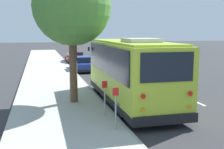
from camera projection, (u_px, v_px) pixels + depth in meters
The scene contains 11 objects.
ground_plane at pixel (136, 100), 14.77m from camera, with size 160.00×160.00×0.00m, color #333335.
sidewalk_slab at pixel (58, 104), 13.73m from camera, with size 80.00×4.19×0.15m, color #B2AFA8.
curb_strip at pixel (101, 101), 14.27m from camera, with size 80.00×0.14×0.15m, color #9D9A94.
shuttle_bus at pixel (130, 69), 13.93m from camera, with size 8.58×2.76×3.30m.
parked_sedan_blue at pixel (83, 64), 25.67m from camera, with size 4.25×1.79×1.32m.
parked_sedan_maroon at pixel (75, 58), 32.19m from camera, with size 4.71×1.94×1.28m.
street_tree at pixel (72, 1), 13.24m from camera, with size 3.72×3.72×7.03m.
sign_post_near at pixel (116, 108), 9.85m from camera, with size 0.06×0.22×1.51m.
sign_post_far at pixel (105, 98), 11.44m from camera, with size 0.06×0.22×1.46m.
lane_stripe_mid at pixel (192, 100), 14.79m from camera, with size 2.40×0.14×0.01m, color silver.
lane_stripe_ahead at pixel (149, 81), 20.53m from camera, with size 2.40×0.14×0.01m, color silver.
Camera 1 is at (-13.58, 4.90, 3.61)m, focal length 45.00 mm.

